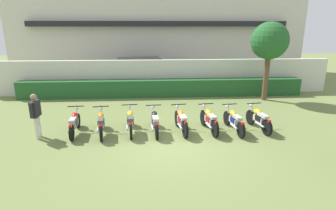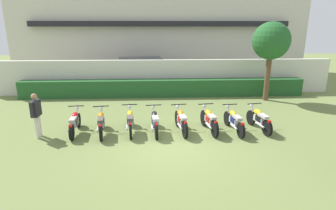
% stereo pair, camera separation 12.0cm
% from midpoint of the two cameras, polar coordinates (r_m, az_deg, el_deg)
% --- Properties ---
extents(ground, '(60.00, 60.00, 0.00)m').
position_cam_midpoint_polar(ground, '(9.37, 0.23, -8.32)').
color(ground, olive).
extents(building, '(20.85, 6.50, 7.56)m').
position_cam_midpoint_polar(building, '(22.59, -2.31, 15.97)').
color(building, beige).
rests_on(building, ground).
extents(compound_wall, '(19.80, 0.30, 1.99)m').
position_cam_midpoint_polar(compound_wall, '(16.10, -1.57, 5.88)').
color(compound_wall, silver).
rests_on(compound_wall, ground).
extents(hedge_row, '(15.84, 0.70, 0.96)m').
position_cam_midpoint_polar(hedge_row, '(15.52, -1.45, 3.55)').
color(hedge_row, '#235628').
rests_on(hedge_row, ground).
extents(parked_car, '(4.72, 2.59, 1.89)m').
position_cam_midpoint_polar(parked_car, '(17.96, -5.74, 6.70)').
color(parked_car, black).
rests_on(parked_car, ground).
extents(tree_near_inspector, '(1.92, 1.92, 4.10)m').
position_cam_midpoint_polar(tree_near_inspector, '(15.33, 20.18, 12.28)').
color(tree_near_inspector, brown).
rests_on(tree_near_inspector, ground).
extents(motorcycle_in_row_0, '(0.60, 1.87, 0.94)m').
position_cam_midpoint_polar(motorcycle_in_row_0, '(10.74, -19.20, -3.48)').
color(motorcycle_in_row_0, black).
rests_on(motorcycle_in_row_0, ground).
extents(motorcycle_in_row_1, '(0.60, 1.86, 0.96)m').
position_cam_midpoint_polar(motorcycle_in_row_1, '(10.39, -14.06, -3.64)').
color(motorcycle_in_row_1, black).
rests_on(motorcycle_in_row_1, ground).
extents(motorcycle_in_row_2, '(0.60, 1.92, 0.96)m').
position_cam_midpoint_polar(motorcycle_in_row_2, '(10.39, -8.19, -3.31)').
color(motorcycle_in_row_2, black).
rests_on(motorcycle_in_row_2, ground).
extents(motorcycle_in_row_3, '(0.60, 1.88, 0.95)m').
position_cam_midpoint_polar(motorcycle_in_row_3, '(10.28, -3.10, -3.39)').
color(motorcycle_in_row_3, black).
rests_on(motorcycle_in_row_3, ground).
extents(motorcycle_in_row_4, '(0.60, 1.84, 0.98)m').
position_cam_midpoint_polar(motorcycle_in_row_4, '(10.33, 2.42, -3.21)').
color(motorcycle_in_row_4, black).
rests_on(motorcycle_in_row_4, ground).
extents(motorcycle_in_row_5, '(0.60, 1.86, 0.98)m').
position_cam_midpoint_polar(motorcycle_in_row_5, '(10.50, 8.24, -3.04)').
color(motorcycle_in_row_5, black).
rests_on(motorcycle_in_row_5, ground).
extents(motorcycle_in_row_6, '(0.60, 1.92, 0.95)m').
position_cam_midpoint_polar(motorcycle_in_row_6, '(10.68, 13.23, -3.08)').
color(motorcycle_in_row_6, black).
rests_on(motorcycle_in_row_6, ground).
extents(motorcycle_in_row_7, '(0.60, 1.79, 0.96)m').
position_cam_midpoint_polar(motorcycle_in_row_7, '(11.08, 18.06, -2.72)').
color(motorcycle_in_row_7, black).
rests_on(motorcycle_in_row_7, ground).
extents(inspector_person, '(0.22, 0.66, 1.62)m').
position_cam_midpoint_polar(inspector_person, '(10.72, -26.13, -1.39)').
color(inspector_person, silver).
rests_on(inspector_person, ground).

